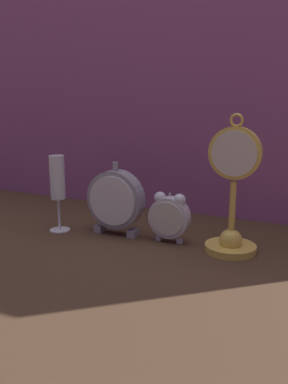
% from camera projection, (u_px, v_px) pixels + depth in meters
% --- Properties ---
extents(ground_plane, '(4.00, 4.00, 0.00)m').
position_uv_depth(ground_plane, '(130.00, 245.00, 1.00)').
color(ground_plane, '#422D1E').
extents(fabric_backdrop_drape, '(1.56, 0.01, 0.79)m').
position_uv_depth(fabric_backdrop_drape, '(181.00, 75.00, 1.19)').
color(fabric_backdrop_drape, '#8E4C7F').
rests_on(fabric_backdrop_drape, ground_plane).
extents(pocket_watch_on_stand, '(0.11, 0.11, 0.31)m').
position_uv_depth(pocket_watch_on_stand, '(232.00, 206.00, 0.94)').
color(pocket_watch_on_stand, gold).
rests_on(pocket_watch_on_stand, ground_plane).
extents(alarm_clock_twin_bell, '(0.10, 0.03, 0.12)m').
position_uv_depth(alarm_clock_twin_bell, '(169.00, 215.00, 1.01)').
color(alarm_clock_twin_bell, silver).
rests_on(alarm_clock_twin_bell, ground_plane).
extents(mantel_clock_silver, '(0.15, 0.04, 0.18)m').
position_uv_depth(mantel_clock_silver, '(116.00, 200.00, 1.06)').
color(mantel_clock_silver, gray).
rests_on(mantel_clock_silver, ground_plane).
extents(champagne_flute, '(0.05, 0.05, 0.20)m').
position_uv_depth(champagne_flute, '(58.00, 184.00, 1.08)').
color(champagne_flute, silver).
rests_on(champagne_flute, ground_plane).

